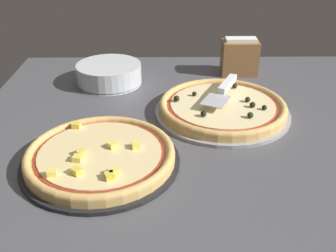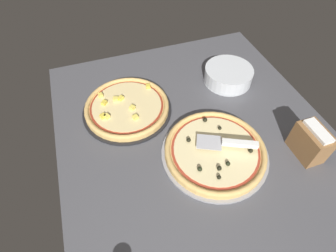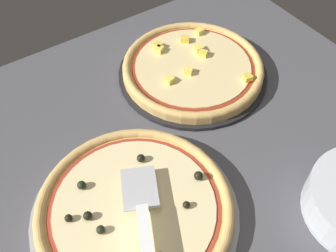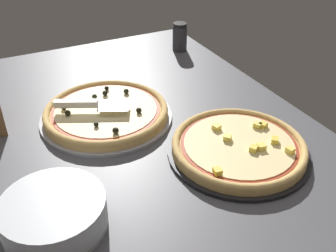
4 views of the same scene
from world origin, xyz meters
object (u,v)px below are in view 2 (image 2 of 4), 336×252
(pizza_front, at_px, (215,150))
(serving_spatula, at_px, (234,143))
(plate_stack, at_px, (228,75))
(pizza_back, at_px, (127,106))
(napkin_holder, at_px, (311,142))

(pizza_front, relative_size, serving_spatula, 1.72)
(serving_spatula, height_order, plate_stack, serving_spatula)
(pizza_front, height_order, pizza_back, pizza_front)
(pizza_back, relative_size, napkin_holder, 2.64)
(napkin_holder, bearing_deg, serving_spatula, 71.29)
(pizza_front, bearing_deg, plate_stack, -33.39)
(pizza_back, height_order, napkin_holder, napkin_holder)
(plate_stack, bearing_deg, serving_spatula, 154.77)
(pizza_front, relative_size, pizza_back, 1.05)
(pizza_front, bearing_deg, napkin_holder, -107.66)
(serving_spatula, relative_size, napkin_holder, 1.61)
(napkin_holder, bearing_deg, plate_stack, 10.28)
(pizza_front, bearing_deg, serving_spatula, -103.06)
(serving_spatula, bearing_deg, napkin_holder, -108.71)
(pizza_back, relative_size, plate_stack, 1.60)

